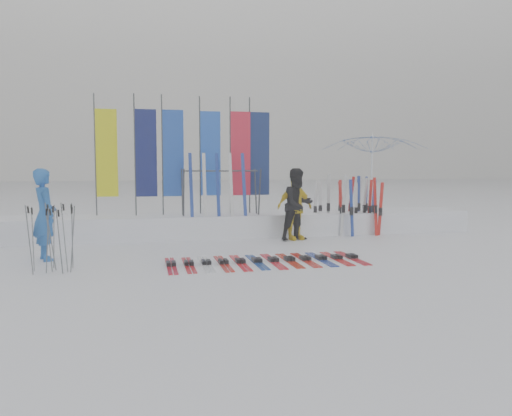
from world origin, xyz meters
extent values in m
plane|color=white|center=(0.00, 0.00, 0.00)|extent=(120.00, 120.00, 0.00)
cube|color=white|center=(0.00, 4.60, 0.30)|extent=(14.00, 1.60, 0.60)
imported|color=#1E5BB2|center=(-4.13, 1.80, 0.93)|extent=(0.69, 0.80, 1.86)
imported|color=black|center=(1.68, 3.29, 0.93)|extent=(1.09, 0.97, 1.85)
imported|color=yellow|center=(1.64, 3.42, 0.85)|extent=(1.07, 0.63, 1.70)
imported|color=white|center=(5.12, 6.15, 1.52)|extent=(3.84, 3.90, 3.04)
cube|color=#B20E1C|center=(-1.68, 0.62, 0.04)|extent=(0.17, 1.64, 0.07)
cube|color=#B10E14|center=(-1.35, 0.62, 0.04)|extent=(0.17, 1.56, 0.07)
cube|color=silver|center=(-1.01, 0.62, 0.04)|extent=(0.17, 1.62, 0.07)
cube|color=#AD160D|center=(-0.68, 0.62, 0.04)|extent=(0.17, 1.63, 0.07)
cube|color=red|center=(-0.34, 0.62, 0.04)|extent=(0.17, 1.65, 0.07)
cube|color=navy|center=(0.00, 0.62, 0.04)|extent=(0.17, 1.57, 0.07)
cube|color=red|center=(0.33, 0.62, 0.04)|extent=(0.17, 1.65, 0.07)
cube|color=red|center=(0.67, 0.62, 0.04)|extent=(0.17, 1.59, 0.07)
cube|color=#B2160E|center=(1.01, 0.62, 0.04)|extent=(0.17, 1.58, 0.07)
cube|color=navy|center=(1.34, 0.62, 0.04)|extent=(0.17, 1.58, 0.07)
cube|color=red|center=(1.68, 0.62, 0.04)|extent=(0.17, 1.56, 0.07)
cube|color=red|center=(2.01, 0.62, 0.04)|extent=(0.17, 1.59, 0.07)
cylinder|color=#595B60|center=(-3.63, 0.30, 0.58)|extent=(0.08, 0.11, 1.16)
cylinder|color=#595B60|center=(-3.43, 0.46, 0.60)|extent=(0.11, 0.04, 1.20)
cylinder|color=#595B60|center=(-3.82, 0.93, 0.59)|extent=(0.06, 0.04, 1.19)
cylinder|color=#595B60|center=(-3.85, 0.42, 0.59)|extent=(0.11, 0.10, 1.18)
cylinder|color=#595B60|center=(-4.15, 0.73, 0.59)|extent=(0.04, 0.11, 1.17)
cylinder|color=#595B60|center=(-3.85, 0.55, 0.63)|extent=(0.10, 0.05, 1.25)
cylinder|color=#595B60|center=(-3.58, 0.55, 0.63)|extent=(0.12, 0.14, 1.25)
cylinder|color=#595B60|center=(-3.48, 0.83, 0.61)|extent=(0.03, 0.03, 1.22)
cylinder|color=#595B60|center=(-3.82, 0.64, 0.58)|extent=(0.14, 0.11, 1.15)
cylinder|color=#595B60|center=(-4.13, 0.34, 0.62)|extent=(0.08, 0.13, 1.24)
cylinder|color=#383A3F|center=(-3.40, 4.82, 2.20)|extent=(0.04, 0.04, 3.20)
cube|color=#DAE00B|center=(-3.11, 4.82, 2.25)|extent=(0.55, 0.03, 2.30)
cylinder|color=#383A3F|center=(-2.38, 4.65, 2.20)|extent=(0.04, 0.04, 3.20)
cube|color=#0B1352|center=(-2.09, 4.65, 2.25)|extent=(0.55, 0.03, 2.30)
cylinder|color=#383A3F|center=(-1.67, 4.66, 2.20)|extent=(0.04, 0.04, 3.20)
cube|color=#1743AF|center=(-1.38, 4.66, 2.25)|extent=(0.55, 0.03, 2.30)
cylinder|color=#383A3F|center=(-0.65, 4.82, 2.20)|extent=(0.04, 0.04, 3.20)
cube|color=blue|center=(-0.36, 4.82, 2.25)|extent=(0.55, 0.03, 2.30)
cylinder|color=#383A3F|center=(0.17, 4.70, 2.20)|extent=(0.04, 0.04, 3.20)
cube|color=red|center=(0.46, 4.70, 2.25)|extent=(0.55, 0.03, 2.30)
cylinder|color=#383A3F|center=(0.72, 4.74, 2.20)|extent=(0.04, 0.04, 3.20)
cube|color=navy|center=(1.01, 4.74, 2.25)|extent=(0.55, 0.03, 2.30)
cylinder|color=#383A3F|center=(-1.17, 3.95, 1.23)|extent=(0.04, 0.30, 1.23)
cylinder|color=#383A3F|center=(-1.17, 4.45, 1.23)|extent=(0.04, 0.30, 1.23)
cylinder|color=#383A3F|center=(0.83, 3.95, 1.23)|extent=(0.04, 0.30, 1.23)
cylinder|color=#383A3F|center=(0.83, 4.45, 1.23)|extent=(0.04, 0.30, 1.23)
cylinder|color=#383A3F|center=(-0.17, 4.20, 1.78)|extent=(2.00, 0.04, 0.04)
cube|color=navy|center=(4.14, 4.52, 0.80)|extent=(0.09, 0.05, 1.60)
cube|color=silver|center=(3.87, 4.03, 0.79)|extent=(0.09, 0.04, 1.59)
cube|color=red|center=(4.03, 3.69, 0.80)|extent=(0.09, 0.04, 1.60)
cube|color=red|center=(3.66, 4.54, 0.81)|extent=(0.09, 0.04, 1.61)
cube|color=red|center=(4.15, 3.61, 0.73)|extent=(0.09, 0.03, 1.47)
cube|color=silver|center=(2.84, 4.79, 0.74)|extent=(0.09, 0.04, 1.48)
cube|color=silver|center=(2.54, 4.41, 0.75)|extent=(0.09, 0.02, 1.50)
cube|color=silver|center=(3.58, 3.96, 0.73)|extent=(0.09, 0.04, 1.46)
cube|color=silver|center=(2.91, 4.34, 0.84)|extent=(0.09, 0.03, 1.68)
cube|color=silver|center=(3.11, 3.72, 0.84)|extent=(0.09, 0.04, 1.68)
cube|color=navy|center=(4.19, 4.16, 0.75)|extent=(0.09, 0.02, 1.51)
cube|color=red|center=(3.15, 3.96, 0.74)|extent=(0.09, 0.03, 1.48)
cube|color=navy|center=(3.87, 4.46, 0.81)|extent=(0.09, 0.02, 1.63)
cube|color=silver|center=(3.90, 4.49, 0.80)|extent=(0.09, 0.04, 1.61)
cube|color=red|center=(3.42, 4.73, 0.75)|extent=(0.09, 0.03, 1.51)
cube|color=navy|center=(3.29, 3.60, 0.77)|extent=(0.09, 0.03, 1.55)
cube|color=red|center=(3.98, 3.94, 0.76)|extent=(0.09, 0.04, 1.53)
camera|label=1|loc=(-2.16, -8.90, 1.90)|focal=35.00mm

